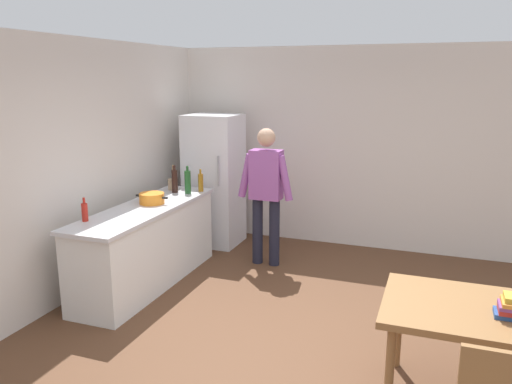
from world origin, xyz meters
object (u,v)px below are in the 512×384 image
(utensil_jar, at_px, (172,184))
(bottle_wine_green, at_px, (188,182))
(dining_table, at_px, (488,320))
(bottle_oil_amber, at_px, (201,182))
(bottle_sauce_red, at_px, (85,212))
(refrigerator, at_px, (214,180))
(bottle_wine_dark, at_px, (175,181))
(person, at_px, (266,188))
(cooking_pot, at_px, (152,198))

(utensil_jar, xyz_separation_m, bottle_wine_green, (0.28, -0.11, 0.07))
(bottle_wine_green, bearing_deg, dining_table, -29.54)
(bottle_oil_amber, bearing_deg, dining_table, -32.38)
(bottle_wine_green, bearing_deg, bottle_sauce_red, -104.91)
(bottle_oil_amber, distance_m, bottle_sauce_red, 1.67)
(bottle_oil_amber, bearing_deg, bottle_wine_green, -121.38)
(refrigerator, relative_size, bottle_wine_dark, 5.29)
(person, distance_m, bottle_oil_amber, 0.82)
(bottle_wine_green, height_order, bottle_wine_dark, same)
(person, xyz_separation_m, cooking_pot, (-1.05, -0.89, -0.02))
(person, height_order, bottle_sauce_red, person)
(refrigerator, distance_m, dining_table, 4.27)
(cooking_pot, xyz_separation_m, bottle_wine_green, (0.14, 0.59, 0.09))
(refrigerator, height_order, bottle_oil_amber, refrigerator)
(cooking_pot, relative_size, bottle_wine_green, 1.18)
(refrigerator, bearing_deg, bottle_wine_dark, -99.10)
(bottle_oil_amber, height_order, bottle_wine_dark, bottle_wine_dark)
(cooking_pot, relative_size, bottle_wine_dark, 1.18)
(utensil_jar, height_order, bottle_oil_amber, utensil_jar)
(person, relative_size, bottle_sauce_red, 7.08)
(utensil_jar, relative_size, bottle_wine_green, 0.94)
(refrigerator, relative_size, utensil_jar, 5.62)
(bottle_wine_dark, bearing_deg, refrigerator, 80.90)
(person, xyz_separation_m, bottle_oil_amber, (-0.81, -0.14, 0.04))
(person, height_order, utensil_jar, person)
(bottle_wine_green, bearing_deg, cooking_pot, -103.73)
(bottle_sauce_red, bearing_deg, bottle_wine_dark, 81.91)
(refrigerator, distance_m, person, 1.10)
(refrigerator, distance_m, utensil_jar, 0.78)
(person, height_order, bottle_wine_green, person)
(person, bearing_deg, bottle_sauce_red, -126.59)
(bottle_wine_green, relative_size, bottle_oil_amber, 1.21)
(bottle_oil_amber, bearing_deg, person, 9.91)
(bottle_oil_amber, xyz_separation_m, bottle_sauce_red, (-0.48, -1.60, -0.02))
(dining_table, height_order, bottle_sauce_red, bottle_sauce_red)
(refrigerator, height_order, dining_table, refrigerator)
(cooking_pot, xyz_separation_m, bottle_wine_dark, (-0.03, 0.59, 0.09))
(utensil_jar, bearing_deg, person, 9.13)
(dining_table, bearing_deg, person, 137.59)
(person, distance_m, bottle_sauce_red, 2.17)
(cooking_pot, bearing_deg, bottle_wine_dark, 93.32)
(refrigerator, xyz_separation_m, person, (0.95, -0.55, 0.08))
(utensil_jar, height_order, bottle_wine_dark, bottle_wine_dark)
(person, height_order, bottle_oil_amber, person)
(bottle_oil_amber, height_order, bottle_sauce_red, bottle_oil_amber)
(refrigerator, distance_m, bottle_sauce_red, 2.32)
(refrigerator, xyz_separation_m, bottle_wine_green, (0.04, -0.85, 0.15))
(bottle_wine_green, xyz_separation_m, bottle_wine_dark, (-0.18, -0.00, 0.00))
(refrigerator, bearing_deg, bottle_wine_green, -87.19)
(bottle_wine_green, bearing_deg, refrigerator, 92.81)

